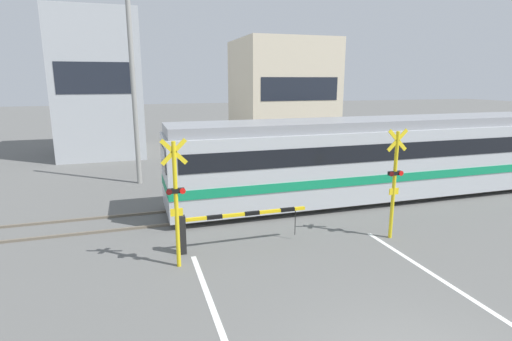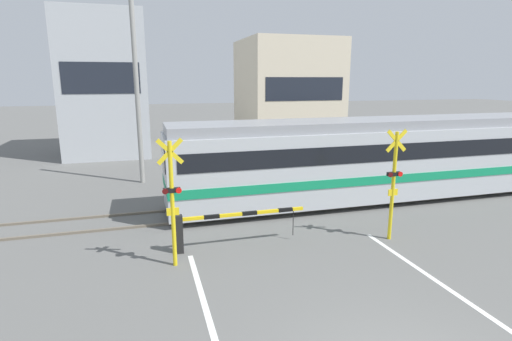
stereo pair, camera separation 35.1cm
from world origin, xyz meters
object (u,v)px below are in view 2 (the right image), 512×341
at_px(crossing_barrier_far, 280,170).
at_px(crossing_signal_left, 172,197).
at_px(crossing_barrier_near, 213,224).
at_px(commuter_train, 376,157).
at_px(crossing_signal_right, 394,180).
at_px(pedestrian, 238,156).

xyz_separation_m(crossing_barrier_far, crossing_signal_left, (-5.38, -6.89, 1.12)).
distance_m(crossing_barrier_near, crossing_signal_left, 1.80).
distance_m(commuter_train, crossing_barrier_far, 4.39).
height_order(commuter_train, crossing_signal_right, crossing_signal_right).
relative_size(crossing_signal_left, pedestrian, 1.91).
bearing_deg(crossing_signal_right, crossing_barrier_far, 99.72).
bearing_deg(pedestrian, crossing_signal_left, -113.21).
relative_size(crossing_barrier_near, crossing_signal_left, 1.13).
height_order(crossing_barrier_near, crossing_signal_right, crossing_signal_right).
height_order(commuter_train, crossing_barrier_near, commuter_train).
bearing_deg(crossing_barrier_near, crossing_barrier_far, 55.58).
distance_m(commuter_train, crossing_signal_left, 9.26).
bearing_deg(crossing_signal_right, commuter_train, 64.47).
bearing_deg(crossing_barrier_far, crossing_signal_right, -80.28).
xyz_separation_m(crossing_signal_right, pedestrian, (-2.57, 9.31, -0.85)).
bearing_deg(crossing_barrier_near, commuter_train, 23.25).
bearing_deg(crossing_barrier_far, commuter_train, -44.91).
distance_m(commuter_train, crossing_signal_right, 4.29).
bearing_deg(commuter_train, crossing_signal_left, -155.28).
bearing_deg(pedestrian, crossing_barrier_far, -60.16).
bearing_deg(crossing_signal_right, crossing_barrier_near, 171.90).
height_order(crossing_barrier_near, crossing_barrier_far, same).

